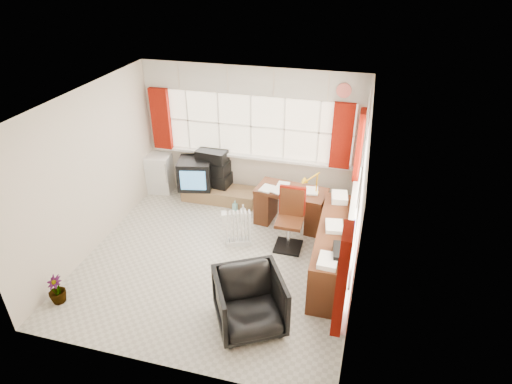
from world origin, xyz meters
TOP-DOWN VIEW (x-y plane):
  - ground at (0.00, 0.00)m, footprint 4.00×4.00m
  - room_walls at (0.00, 0.00)m, footprint 4.00×4.00m
  - window_back at (0.00, 1.94)m, footprint 3.70×0.12m
  - window_right at (1.94, 0.00)m, footprint 0.12×3.70m
  - curtains at (0.92, 0.93)m, footprint 3.83×3.83m
  - overhead_cabinets at (0.98, 0.98)m, footprint 3.98×3.98m
  - desk at (0.89, 1.26)m, footprint 1.24×0.72m
  - desk_lamp at (1.30, 1.26)m, footprint 0.17×0.15m
  - task_chair at (0.99, 0.68)m, footprint 0.42×0.45m
  - office_chair at (0.83, -1.14)m, footprint 1.11×1.12m
  - radiator at (0.19, 0.46)m, footprint 0.44×0.30m
  - credenza at (1.73, 0.20)m, footprint 0.50×2.00m
  - file_tray at (1.89, -0.42)m, footprint 0.32×0.39m
  - tv_bench at (-0.55, 1.72)m, footprint 1.40×0.50m
  - crt_tv at (-1.01, 1.68)m, footprint 0.71×0.67m
  - hifi_stack at (-0.72, 1.89)m, footprint 0.71×0.50m
  - mini_fridge at (-1.80, 1.80)m, footprint 0.49×0.49m
  - spray_bottle_a at (0.06, 1.18)m, footprint 0.15×0.15m
  - spray_bottle_b at (-0.17, 1.45)m, footprint 0.09×0.09m
  - flower_vase at (-1.79, -1.41)m, footprint 0.29×0.29m

SIDE VIEW (x-z plane):
  - ground at x=0.00m, z-range 0.00..0.00m
  - spray_bottle_b at x=-0.17m, z-range 0.00..0.19m
  - tv_bench at x=-0.55m, z-range 0.00..0.25m
  - spray_bottle_a at x=0.06m, z-range 0.00..0.30m
  - flower_vase at x=-1.79m, z-range 0.00..0.42m
  - radiator at x=0.19m, z-range -0.06..0.56m
  - desk at x=0.89m, z-range 0.02..0.73m
  - mini_fridge at x=-1.80m, z-range 0.00..0.75m
  - office_chair at x=0.83m, z-range 0.00..0.76m
  - credenza at x=1.73m, z-range -0.04..0.81m
  - crt_tv at x=-1.01m, z-range 0.25..0.80m
  - task_chair at x=0.99m, z-range 0.03..1.04m
  - hifi_stack at x=-0.72m, z-range 0.23..0.93m
  - file_tray at x=1.89m, z-range 0.75..0.87m
  - window_back at x=0.00m, z-range -0.85..2.75m
  - window_right at x=1.94m, z-range -0.85..2.75m
  - desk_lamp at x=1.30m, z-range 0.75..1.15m
  - curtains at x=0.92m, z-range 0.88..2.03m
  - room_walls at x=0.00m, z-range -0.50..3.50m
  - overhead_cabinets at x=0.98m, z-range 2.01..2.49m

